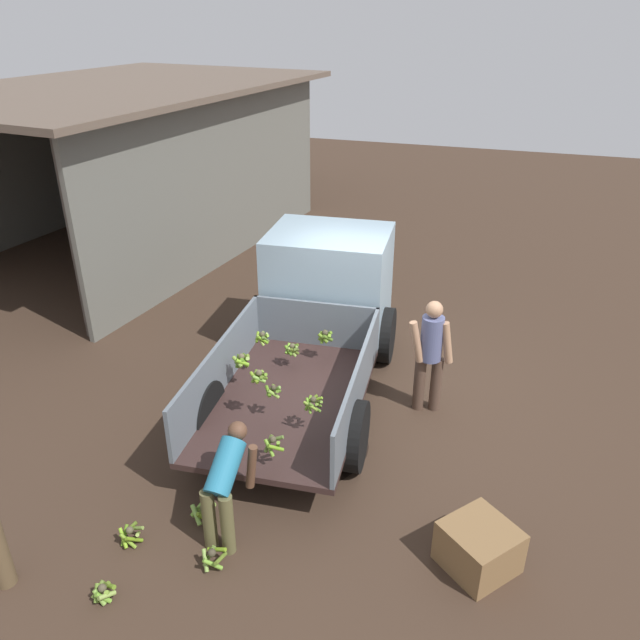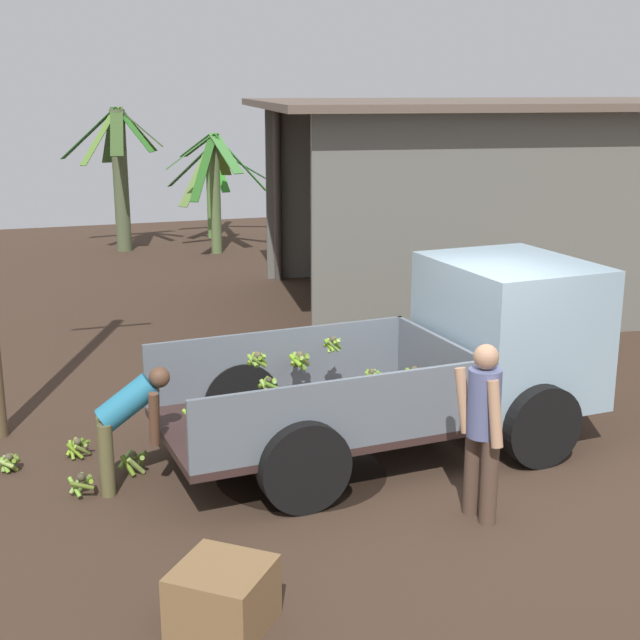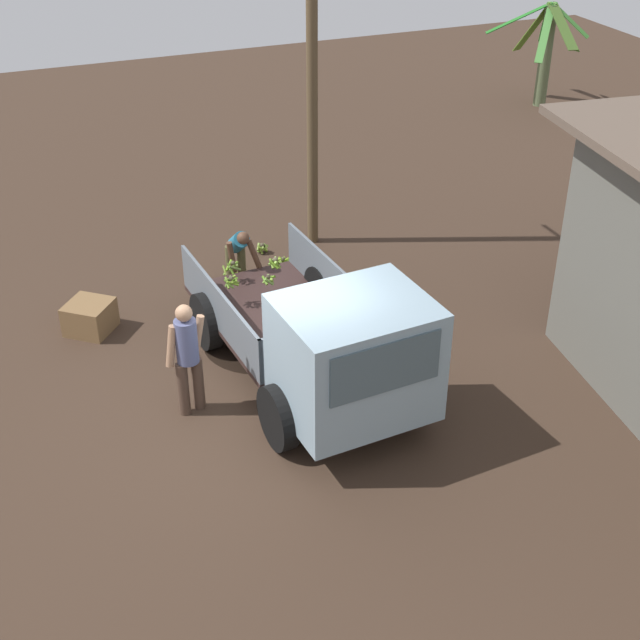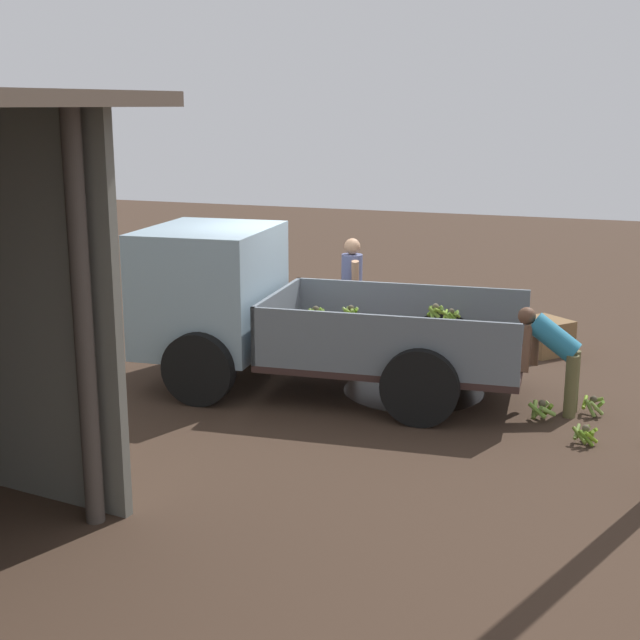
# 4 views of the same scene
# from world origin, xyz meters

# --- Properties ---
(ground) EXTENTS (36.00, 36.00, 0.00)m
(ground) POSITION_xyz_m (0.00, 0.00, 0.00)
(ground) COLOR #3B2B1F
(mud_patch_0) EXTENTS (1.74, 1.74, 0.01)m
(mud_patch_0) POSITION_xyz_m (-1.49, 0.47, 0.00)
(mud_patch_0) COLOR black
(mud_patch_0) RESTS_ON ground
(cargo_truck) EXTENTS (4.80, 2.43, 1.97)m
(cargo_truck) POSITION_xyz_m (0.58, 0.86, 1.04)
(cargo_truck) COLOR #352321
(cargo_truck) RESTS_ON ground
(person_foreground_visitor) EXTENTS (0.37, 0.62, 1.65)m
(person_foreground_visitor) POSITION_xyz_m (-0.23, -0.92, 0.91)
(person_foreground_visitor) COLOR #4E382C
(person_foreground_visitor) RESTS_ON ground
(person_worker_loading) EXTENTS (0.73, 0.57, 1.21)m
(person_worker_loading) POSITION_xyz_m (-3.18, 0.69, 0.72)
(person_worker_loading) COLOR brown
(person_worker_loading) RESTS_ON ground
(banana_bunch_on_ground_0) EXTENTS (0.28, 0.28, 0.22)m
(banana_bunch_on_ground_0) POSITION_xyz_m (-3.62, 1.61, 0.12)
(banana_bunch_on_ground_0) COLOR brown
(banana_bunch_on_ground_0) RESTS_ON ground
(banana_bunch_on_ground_1) EXTENTS (0.25, 0.26, 0.24)m
(banana_bunch_on_ground_1) POSITION_xyz_m (-3.64, 0.65, 0.14)
(banana_bunch_on_ground_1) COLOR #403929
(banana_bunch_on_ground_1) RESTS_ON ground
(banana_bunch_on_ground_3) EXTENTS (0.32, 0.30, 0.24)m
(banana_bunch_on_ground_3) POSITION_xyz_m (-3.11, 1.02, 0.13)
(banana_bunch_on_ground_3) COLOR brown
(banana_bunch_on_ground_3) RESTS_ON ground
(wooden_crate_0) EXTENTS (0.91, 0.91, 0.48)m
(wooden_crate_0) POSITION_xyz_m (-2.79, -1.86, 0.24)
(wooden_crate_0) COLOR brown
(wooden_crate_0) RESTS_ON ground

